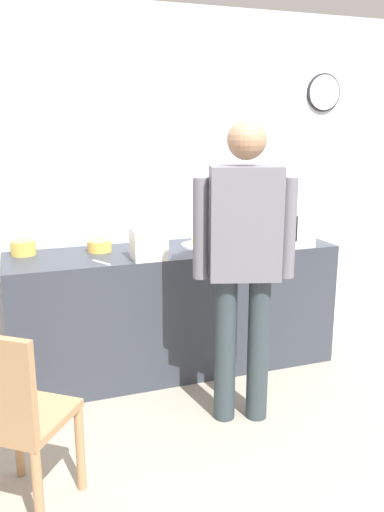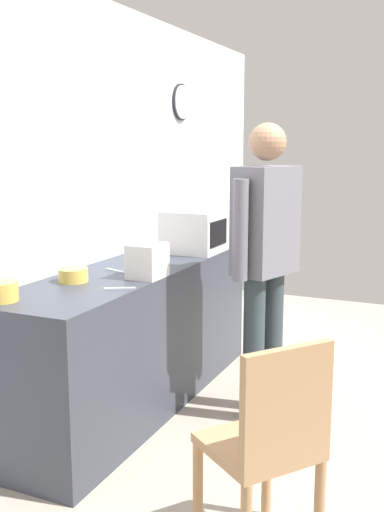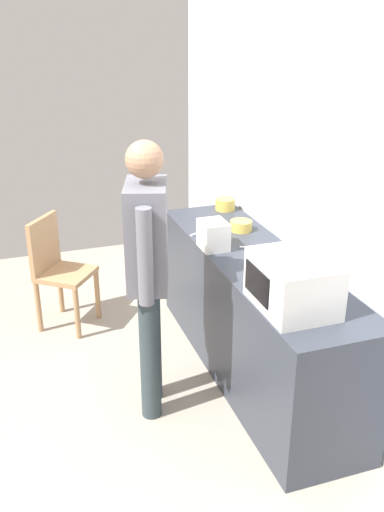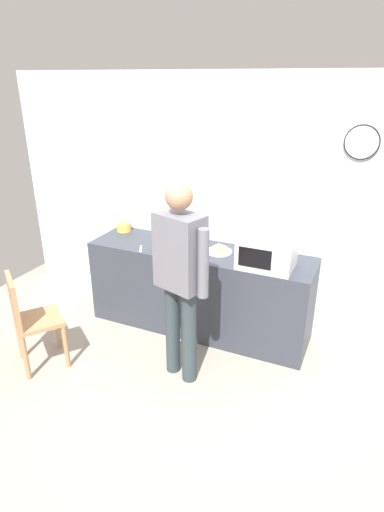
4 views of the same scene
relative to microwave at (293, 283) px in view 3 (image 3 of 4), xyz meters
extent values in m
plane|color=#9E9384|center=(-0.47, -1.11, -1.06)|extent=(6.00, 6.00, 0.00)
cube|color=silver|center=(-0.47, 0.49, 0.24)|extent=(5.40, 0.10, 2.60)
cube|color=#333842|center=(-0.72, 0.11, -0.60)|extent=(2.33, 0.62, 0.91)
cube|color=silver|center=(0.00, 0.00, 0.00)|extent=(0.50, 0.38, 0.30)
cube|color=black|center=(-0.06, -0.19, 0.00)|extent=(0.30, 0.01, 0.18)
cylinder|color=white|center=(-0.52, 0.14, -0.14)|extent=(0.26, 0.26, 0.01)
cube|color=#D3B96D|center=(-0.52, 0.14, -0.11)|extent=(0.14, 0.14, 0.05)
cylinder|color=gold|center=(-1.74, 0.29, -0.10)|extent=(0.17, 0.17, 0.10)
cylinder|color=gold|center=(-1.23, 0.22, -0.11)|extent=(0.17, 0.17, 0.08)
cube|color=silver|center=(-0.97, -0.11, -0.05)|extent=(0.22, 0.18, 0.20)
cube|color=silver|center=(-0.89, 0.15, -0.15)|extent=(0.08, 0.17, 0.01)
cube|color=silver|center=(-1.28, -0.11, -0.15)|extent=(0.10, 0.16, 0.01)
cylinder|color=#2E3A40|center=(-0.46, -0.72, -0.61)|extent=(0.13, 0.13, 0.90)
cylinder|color=#2E3A40|center=(-0.65, -0.66, -0.61)|extent=(0.13, 0.13, 0.90)
cube|color=slate|center=(-0.55, -0.69, 0.17)|extent=(0.45, 0.35, 0.64)
cylinder|color=slate|center=(-0.31, -0.76, 0.14)|extent=(0.09, 0.09, 0.58)
cylinder|color=slate|center=(-0.79, -0.62, 0.14)|extent=(0.09, 0.09, 0.58)
sphere|color=#A37A5B|center=(-0.55, -0.69, 0.63)|extent=(0.22, 0.22, 0.22)
cylinder|color=#A87F56|center=(-1.57, -1.04, -0.83)|extent=(0.04, 0.04, 0.45)
cylinder|color=#A87F56|center=(-1.86, -0.82, -0.83)|extent=(0.04, 0.04, 0.45)
cylinder|color=#A87F56|center=(-1.79, -1.32, -0.83)|extent=(0.04, 0.04, 0.45)
cylinder|color=#A87F56|center=(-2.07, -1.10, -0.83)|extent=(0.04, 0.04, 0.45)
cube|color=#A87F56|center=(-1.82, -1.07, -0.59)|extent=(0.56, 0.56, 0.04)
cube|color=#A87F56|center=(-1.93, -1.21, -0.34)|extent=(0.34, 0.27, 0.45)
camera|label=1|loc=(-1.81, -3.34, 0.70)|focal=36.61mm
camera|label=2|loc=(-4.00, -1.75, 0.60)|focal=42.52mm
camera|label=3|loc=(2.53, -1.45, 1.39)|focal=39.96mm
camera|label=4|loc=(0.83, -3.51, 1.48)|focal=29.40mm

